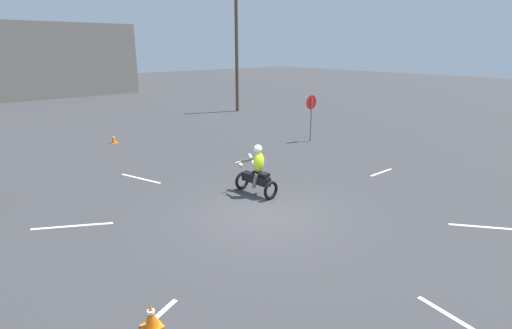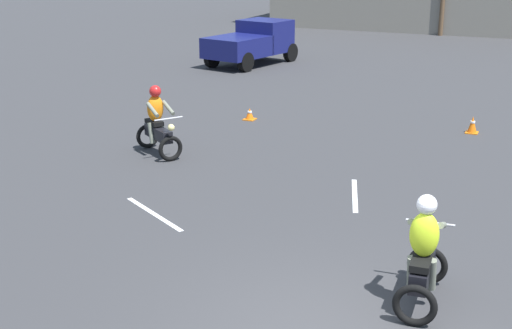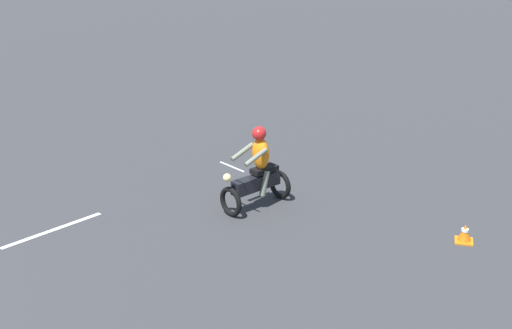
# 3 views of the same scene
# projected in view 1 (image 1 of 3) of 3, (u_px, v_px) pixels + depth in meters

# --- Properties ---
(ground_plane) EXTENTS (120.00, 120.00, 0.00)m
(ground_plane) POSITION_uv_depth(u_px,v_px,m) (263.00, 215.00, 11.32)
(ground_plane) COLOR #333335
(motorcycle_rider_foreground) EXTENTS (0.74, 1.53, 1.66)m
(motorcycle_rider_foreground) POSITION_uv_depth(u_px,v_px,m) (257.00, 173.00, 12.70)
(motorcycle_rider_foreground) COLOR black
(motorcycle_rider_foreground) RESTS_ON ground
(stop_sign) EXTENTS (0.70, 0.08, 2.30)m
(stop_sign) POSITION_uv_depth(u_px,v_px,m) (311.00, 109.00, 19.65)
(stop_sign) COLOR slate
(stop_sign) RESTS_ON ground
(traffic_cone_near_left) EXTENTS (0.32, 0.32, 0.45)m
(traffic_cone_near_left) POSITION_uv_depth(u_px,v_px,m) (114.00, 139.00, 19.57)
(traffic_cone_near_left) COLOR orange
(traffic_cone_near_left) RESTS_ON ground
(traffic_cone_near_right) EXTENTS (0.32, 0.32, 0.46)m
(traffic_cone_near_right) POSITION_uv_depth(u_px,v_px,m) (151.00, 316.00, 6.75)
(traffic_cone_near_right) COLOR orange
(traffic_cone_near_right) RESTS_ON ground
(traffic_cone_mid_left) EXTENTS (0.32, 0.32, 0.47)m
(traffic_cone_mid_left) POSITION_uv_depth(u_px,v_px,m) (259.00, 154.00, 16.81)
(traffic_cone_mid_left) COLOR orange
(traffic_cone_mid_left) RESTS_ON ground
(lane_stripe_e) EXTENTS (1.37, 0.11, 0.01)m
(lane_stripe_e) POSITION_uv_depth(u_px,v_px,m) (381.00, 172.00, 15.14)
(lane_stripe_e) COLOR silver
(lane_stripe_e) RESTS_ON ground
(lane_stripe_ne) EXTENTS (1.05, 1.50, 0.01)m
(lane_stripe_ne) POSITION_uv_depth(u_px,v_px,m) (252.00, 159.00, 16.93)
(lane_stripe_ne) COLOR silver
(lane_stripe_ne) RESTS_ON ground
(lane_stripe_n) EXTENTS (0.67, 1.89, 0.01)m
(lane_stripe_n) POSITION_uv_depth(u_px,v_px,m) (141.00, 178.00, 14.44)
(lane_stripe_n) COLOR silver
(lane_stripe_n) RESTS_ON ground
(lane_stripe_nw) EXTENTS (1.84, 1.12, 0.01)m
(lane_stripe_nw) POSITION_uv_depth(u_px,v_px,m) (72.00, 226.00, 10.63)
(lane_stripe_nw) COLOR silver
(lane_stripe_nw) RESTS_ON ground
(lane_stripe_sw) EXTENTS (1.51, 0.71, 0.01)m
(lane_stripe_sw) POSITION_uv_depth(u_px,v_px,m) (147.00, 325.00, 6.86)
(lane_stripe_sw) COLOR silver
(lane_stripe_sw) RESTS_ON ground
(lane_stripe_s) EXTENTS (0.32, 1.29, 0.01)m
(lane_stripe_s) POSITION_uv_depth(u_px,v_px,m) (450.00, 316.00, 7.11)
(lane_stripe_s) COLOR silver
(lane_stripe_s) RESTS_ON ground
(lane_stripe_se) EXTENTS (1.07, 1.36, 0.01)m
(lane_stripe_se) POSITION_uv_depth(u_px,v_px,m) (482.00, 227.00, 10.59)
(lane_stripe_se) COLOR silver
(lane_stripe_se) RESTS_ON ground
(utility_pole_near) EXTENTS (0.24, 0.24, 7.74)m
(utility_pole_near) POSITION_uv_depth(u_px,v_px,m) (237.00, 57.00, 28.25)
(utility_pole_near) COLOR brown
(utility_pole_near) RESTS_ON ground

